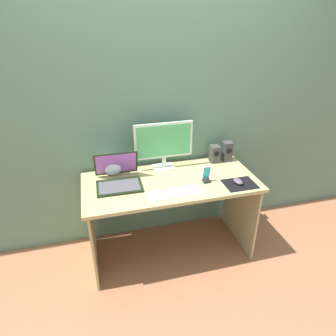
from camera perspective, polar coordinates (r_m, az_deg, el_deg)
name	(u,v)px	position (r m, az deg, el deg)	size (l,w,h in m)	color
ground_plane	(170,249)	(2.82, 0.42, -15.34)	(8.00, 8.00, 0.00)	#945E3F
wall_back	(159,104)	(2.52, -1.79, 12.16)	(6.00, 0.04, 2.50)	slate
desk	(170,196)	(2.46, 0.46, -5.50)	(1.40, 0.65, 0.72)	tan
monitor	(164,144)	(2.49, -0.82, 4.73)	(0.50, 0.14, 0.41)	silver
speaker_right	(227,151)	(2.74, 11.28, 3.17)	(0.08, 0.09, 0.18)	#393838
speaker_near_monitor	(215,154)	(2.69, 8.96, 2.69)	(0.08, 0.09, 0.16)	#3B3B35
laptop	(118,178)	(2.35, -9.56, -2.00)	(0.35, 0.34, 0.24)	black
fishbowl	(112,165)	(2.50, -10.63, 0.52)	(0.17, 0.17, 0.17)	silver
keyboard_external	(175,193)	(2.22, 1.38, -4.89)	(0.41, 0.13, 0.01)	white
mousepad	(240,184)	(2.41, 13.65, -3.00)	(0.25, 0.20, 0.00)	black
mouse	(238,181)	(2.40, 13.33, -2.50)	(0.06, 0.10, 0.04)	#57465B
phone_in_dock	(206,176)	(2.37, 7.38, -1.59)	(0.06, 0.05, 0.14)	black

